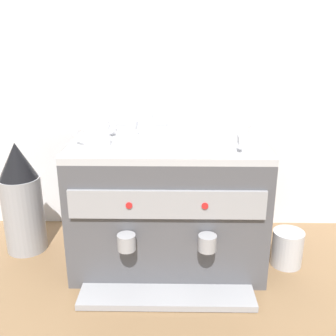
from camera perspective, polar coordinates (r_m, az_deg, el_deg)
The scene contains 13 objects.
ground_plane at distance 1.50m, azimuth 0.00°, elevation -12.68°, with size 4.00×4.00×0.00m, color brown.
tiled_backsplash_wall at distance 1.58m, azimuth 0.17°, elevation 11.40°, with size 2.80×0.03×1.16m, color silver.
espresso_machine at distance 1.39m, azimuth -0.00°, elevation -5.04°, with size 0.64×0.51×0.45m.
ceramic_cup_0 at distance 1.39m, azimuth -3.65°, elevation 6.33°, with size 0.08×0.10×0.08m.
ceramic_cup_1 at distance 1.43m, azimuth -9.08°, elevation 6.31°, with size 0.08×0.10×0.07m.
ceramic_cup_2 at distance 1.25m, azimuth 9.90°, elevation 4.55°, with size 0.08×0.12×0.07m.
ceramic_cup_3 at distance 1.31m, azimuth 1.28°, elevation 5.51°, with size 0.07×0.10×0.07m.
ceramic_cup_4 at distance 1.27m, azimuth -10.50°, elevation 4.65°, with size 0.12×0.08×0.07m.
ceramic_cup_5 at distance 1.21m, azimuth 3.83°, elevation 4.50°, with size 0.08×0.12×0.08m.
ceramic_bowl_0 at distance 1.39m, azimuth 5.39°, elevation 5.53°, with size 0.13×0.13×0.04m.
ceramic_bowl_1 at distance 1.23m, azimuth -2.82°, elevation 3.52°, with size 0.12×0.12×0.03m.
coffee_grinder at distance 1.56m, azimuth -20.44°, elevation -4.29°, with size 0.15×0.15×0.42m.
milk_pitcher at distance 1.49m, azimuth 16.89°, elevation -11.04°, with size 0.11×0.11×0.13m, color #B7B7BC.
Camera 1 is at (0.02, -1.27, 0.79)m, focal length 42.05 mm.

